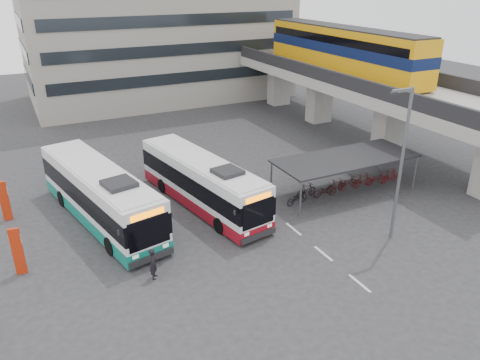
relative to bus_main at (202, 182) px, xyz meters
name	(u,v)px	position (x,y,z in m)	size (l,w,h in m)	color
ground	(257,239)	(1.12, -5.45, -1.61)	(120.00, 120.00, 0.00)	#28282B
viaduct	(351,67)	(18.12, 8.13, 4.62)	(8.00, 32.00, 9.68)	gray
bike_shelter	(344,174)	(9.59, -2.45, -0.31)	(10.00, 4.00, 2.54)	#595B60
road_markings	(323,253)	(3.62, -8.45, -1.61)	(0.15, 7.60, 0.01)	beige
bus_main	(202,182)	(0.00, 0.00, 0.00)	(4.55, 12.02, 3.48)	white
bus_teal	(100,195)	(-6.33, 0.80, 0.10)	(5.20, 12.78, 3.69)	white
pedestrian	(154,263)	(-5.27, -6.49, -0.77)	(0.61, 0.40, 1.68)	black
lamp_post	(401,157)	(8.06, -8.73, 3.37)	(1.54, 0.20, 8.74)	#595B60
sign_totem_mid	(18,251)	(-11.19, -3.08, -0.28)	(0.56, 0.25, 2.59)	#AD240A
sign_totem_north	(5,200)	(-11.57, 3.49, -0.29)	(0.56, 0.23, 2.57)	#AD240A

